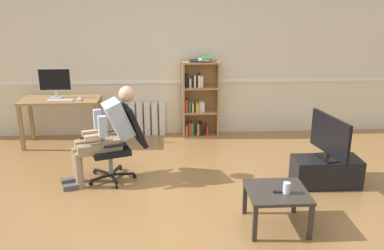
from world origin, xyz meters
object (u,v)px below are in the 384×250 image
(imac_monitor, at_px, (55,81))
(computer_desk, at_px, (61,106))
(person_seated, at_px, (106,132))
(tv_screen, at_px, (330,137))
(office_chair, at_px, (121,140))
(radiator, at_px, (140,119))
(bookshelf, at_px, (199,100))
(coffee_table, at_px, (277,195))
(drinking_glass, at_px, (287,188))
(tv_stand, at_px, (326,172))
(keyboard, at_px, (60,100))
(computer_mouse, at_px, (79,99))
(spare_remote, at_px, (281,192))

(imac_monitor, bearing_deg, computer_desk, -44.70)
(person_seated, xyz_separation_m, tv_screen, (2.77, -0.32, -0.00))
(computer_desk, relative_size, office_chair, 1.24)
(radiator, bearing_deg, bookshelf, -5.68)
(coffee_table, relative_size, drinking_glass, 5.30)
(bookshelf, height_order, tv_stand, bookshelf)
(imac_monitor, relative_size, office_chair, 0.53)
(bookshelf, height_order, drinking_glass, bookshelf)
(computer_desk, height_order, coffee_table, computer_desk)
(office_chair, height_order, tv_screen, office_chair)
(office_chair, relative_size, tv_stand, 1.18)
(person_seated, bearing_deg, radiator, 151.07)
(person_seated, bearing_deg, keyboard, -164.66)
(imac_monitor, height_order, computer_mouse, imac_monitor)
(imac_monitor, xyz_separation_m, bookshelf, (2.28, 0.21, -0.40))
(coffee_table, bearing_deg, imac_monitor, 136.59)
(office_chair, height_order, person_seated, person_seated)
(tv_stand, distance_m, coffee_table, 1.28)
(imac_monitor, height_order, tv_stand, imac_monitor)
(tv_screen, bearing_deg, bookshelf, 25.17)
(tv_stand, height_order, spare_remote, spare_remote)
(computer_mouse, bearing_deg, keyboard, -176.01)
(computer_desk, height_order, imac_monitor, imac_monitor)
(tv_screen, bearing_deg, keyboard, 55.60)
(computer_desk, height_order, bookshelf, bookshelf)
(keyboard, distance_m, tv_screen, 3.97)
(computer_desk, bearing_deg, drinking_glass, -43.32)
(imac_monitor, bearing_deg, bookshelf, 5.32)
(keyboard, height_order, computer_mouse, computer_mouse)
(keyboard, distance_m, coffee_table, 3.75)
(radiator, bearing_deg, tv_screen, -40.43)
(drinking_glass, bearing_deg, coffee_table, 138.34)
(computer_mouse, relative_size, person_seated, 0.08)
(tv_stand, height_order, coffee_table, coffee_table)
(computer_desk, relative_size, keyboard, 3.10)
(bookshelf, relative_size, person_seated, 1.10)
(imac_monitor, distance_m, office_chair, 1.89)
(drinking_glass, bearing_deg, radiator, 118.32)
(office_chair, xyz_separation_m, tv_screen, (2.60, -0.38, 0.12))
(keyboard, relative_size, coffee_table, 0.64)
(keyboard, distance_m, office_chair, 1.60)
(computer_mouse, relative_size, office_chair, 0.10)
(computer_desk, bearing_deg, coffee_table, -43.37)
(imac_monitor, distance_m, tv_screen, 4.17)
(radiator, bearing_deg, keyboard, -155.61)
(radiator, relative_size, tv_stand, 1.04)
(computer_mouse, bearing_deg, bookshelf, 12.25)
(computer_desk, bearing_deg, imac_monitor, 135.30)
(computer_desk, relative_size, computer_mouse, 12.18)
(computer_mouse, distance_m, office_chair, 1.45)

